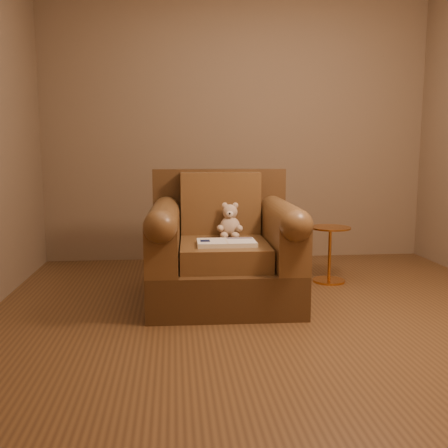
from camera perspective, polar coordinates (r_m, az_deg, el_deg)
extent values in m
plane|color=brown|center=(3.50, 5.79, -10.70)|extent=(4.00, 4.00, 0.00)
cube|color=#78624A|center=(5.29, 1.59, 10.63)|extent=(4.00, 0.02, 2.70)
cube|color=#78624A|center=(1.43, 23.64, 16.17)|extent=(4.00, 0.02, 2.70)
cube|color=#492F18|center=(3.82, -0.08, -6.59)|extent=(1.13, 1.08, 0.31)
cube|color=#492F18|center=(4.19, -0.53, 1.63)|extent=(1.10, 0.14, 0.68)
cube|color=brown|center=(3.71, -0.03, -3.28)|extent=(0.66, 0.79, 0.17)
cube|color=brown|center=(4.04, -0.41, 2.40)|extent=(0.64, 0.20, 0.50)
cube|color=brown|center=(3.69, -6.86, -1.93)|extent=(0.25, 0.94, 0.35)
cube|color=brown|center=(3.75, 6.70, -1.76)|extent=(0.25, 0.94, 0.35)
cylinder|color=brown|center=(3.66, -6.91, 0.78)|extent=(0.25, 0.94, 0.22)
cylinder|color=brown|center=(3.73, 6.75, 0.91)|extent=(0.25, 0.94, 0.22)
ellipsoid|color=tan|center=(3.90, 0.69, -0.35)|extent=(0.16, 0.14, 0.17)
sphere|color=tan|center=(3.89, 0.70, 1.40)|extent=(0.12, 0.12, 0.12)
ellipsoid|color=tan|center=(3.89, 0.09, 2.13)|extent=(0.05, 0.03, 0.05)
ellipsoid|color=tan|center=(3.89, 1.30, 2.12)|extent=(0.05, 0.03, 0.05)
ellipsoid|color=beige|center=(3.83, 0.68, 1.14)|extent=(0.06, 0.04, 0.05)
sphere|color=black|center=(3.82, 0.67, 1.20)|extent=(0.02, 0.02, 0.02)
ellipsoid|color=tan|center=(3.83, -0.44, -0.49)|extent=(0.05, 0.10, 0.05)
ellipsoid|color=tan|center=(3.83, 1.77, -0.50)|extent=(0.05, 0.10, 0.05)
ellipsoid|color=tan|center=(3.81, 0.00, -1.31)|extent=(0.06, 0.10, 0.05)
ellipsoid|color=tan|center=(3.81, 1.30, -1.32)|extent=(0.06, 0.10, 0.05)
cube|color=beige|center=(3.56, 0.26, -2.18)|extent=(0.42, 0.26, 0.03)
cube|color=white|center=(3.55, -1.42, -1.95)|extent=(0.21, 0.25, 0.00)
cube|color=white|center=(3.57, 1.94, -1.89)|extent=(0.21, 0.25, 0.00)
cube|color=beige|center=(3.56, 0.26, -1.91)|extent=(0.01, 0.25, 0.00)
cube|color=#0F1638|center=(3.55, -2.18, -1.93)|extent=(0.07, 0.09, 0.00)
cube|color=slate|center=(3.66, 1.76, -1.62)|extent=(0.19, 0.05, 0.00)
cylinder|color=#D4873A|center=(4.50, 11.88, -6.35)|extent=(0.28, 0.28, 0.02)
cylinder|color=#D4873A|center=(4.45, 11.97, -3.44)|extent=(0.03, 0.03, 0.45)
cylinder|color=#D4873A|center=(4.41, 12.06, -0.42)|extent=(0.35, 0.35, 0.02)
cylinder|color=#D4873A|center=(4.41, 12.06, -0.57)|extent=(0.03, 0.03, 0.02)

